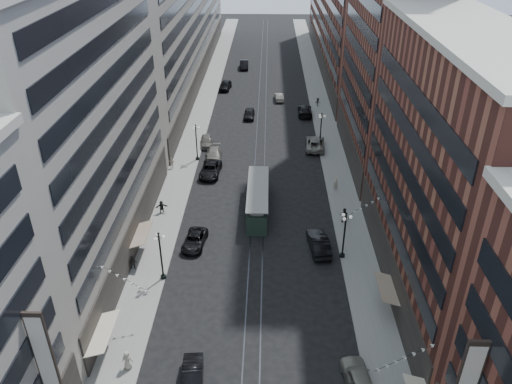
# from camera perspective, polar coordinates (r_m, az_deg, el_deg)

# --- Properties ---
(ground) EXTENTS (220.00, 220.00, 0.00)m
(ground) POSITION_cam_1_polar(r_m,az_deg,el_deg) (78.05, 0.51, 5.20)
(ground) COLOR black
(ground) RESTS_ON ground
(sidewalk_west) EXTENTS (4.00, 180.00, 0.15)m
(sidewalk_west) POSITION_cam_1_polar(r_m,az_deg,el_deg) (88.04, -6.62, 8.00)
(sidewalk_west) COLOR gray
(sidewalk_west) RESTS_ON ground
(sidewalk_east) EXTENTS (4.00, 180.00, 0.15)m
(sidewalk_east) POSITION_cam_1_polar(r_m,az_deg,el_deg) (87.76, 7.89, 7.85)
(sidewalk_east) COLOR gray
(sidewalk_east) RESTS_ON ground
(rail_west) EXTENTS (0.12, 180.00, 0.02)m
(rail_west) POSITION_cam_1_polar(r_m,az_deg,el_deg) (87.24, 0.16, 7.95)
(rail_west) COLOR #2D2D33
(rail_west) RESTS_ON ground
(rail_east) EXTENTS (0.12, 180.00, 0.02)m
(rail_east) POSITION_cam_1_polar(r_m,az_deg,el_deg) (87.23, 1.09, 7.94)
(rail_east) COLOR #2D2D33
(rail_east) RESTS_ON ground
(building_west_mid) EXTENTS (8.00, 36.00, 28.00)m
(building_west_mid) POSITION_cam_1_polar(r_m,az_deg,el_deg) (51.00, -19.59, 6.71)
(building_west_mid) COLOR gray
(building_west_mid) RESTS_ON ground
(building_west_far) EXTENTS (8.00, 90.00, 26.00)m
(building_west_far) POSITION_cam_1_polar(r_m,az_deg,el_deg) (110.18, -8.52, 19.34)
(building_west_far) COLOR gray
(building_west_far) RESTS_ON ground
(building_east_mid) EXTENTS (8.00, 30.00, 24.00)m
(building_east_mid) POSITION_cam_1_polar(r_m,az_deg,el_deg) (46.82, 21.15, 1.60)
(building_east_mid) COLOR brown
(building_east_mid) RESTS_ON ground
(building_east_tower) EXTENTS (8.00, 26.00, 42.00)m
(building_east_tower) POSITION_cam_1_polar(r_m,az_deg,el_deg) (69.74, 15.50, 19.31)
(building_east_tower) COLOR brown
(building_east_tower) RESTS_ON ground
(building_east_far) EXTENTS (8.00, 72.00, 24.00)m
(building_east_far) POSITION_cam_1_polar(r_m,az_deg,el_deg) (118.79, 9.67, 19.52)
(building_east_far) COLOR brown
(building_east_far) RESTS_ON ground
(lamppost_sw_far) EXTENTS (1.03, 1.14, 5.52)m
(lamppost_sw_far) POSITION_cam_1_polar(r_m,az_deg,el_deg) (49.91, -10.83, -7.00)
(lamppost_sw_far) COLOR black
(lamppost_sw_far) RESTS_ON sidewalk_west
(lamppost_sw_mid) EXTENTS (1.03, 1.14, 5.52)m
(lamppost_sw_mid) POSITION_cam_1_polar(r_m,az_deg,el_deg) (72.94, -6.83, 5.80)
(lamppost_sw_mid) COLOR black
(lamppost_sw_mid) RESTS_ON sidewalk_west
(lamppost_se_far) EXTENTS (1.03, 1.14, 5.52)m
(lamppost_se_far) POSITION_cam_1_polar(r_m,az_deg,el_deg) (52.71, 10.07, -4.70)
(lamppost_se_far) COLOR black
(lamppost_se_far) RESTS_ON sidewalk_east
(lamppost_se_mid) EXTENTS (1.03, 1.14, 5.52)m
(lamppost_se_mid) POSITION_cam_1_polar(r_m,az_deg,el_deg) (77.23, 7.41, 7.17)
(lamppost_se_mid) COLOR black
(lamppost_se_mid) RESTS_ON sidewalk_east
(streetcar) EXTENTS (2.54, 11.47, 3.17)m
(streetcar) POSITION_cam_1_polar(r_m,az_deg,el_deg) (60.84, 0.21, -0.91)
(streetcar) COLOR #22362A
(streetcar) RESTS_ON ground
(car_2) EXTENTS (2.71, 5.03, 1.34)m
(car_2) POSITION_cam_1_polar(r_m,az_deg,el_deg) (55.50, -7.03, -5.51)
(car_2) COLOR black
(car_2) RESTS_ON ground
(car_4) EXTENTS (2.67, 5.21, 1.70)m
(car_4) POSITION_cam_1_polar(r_m,az_deg,el_deg) (41.93, 11.69, -20.25)
(car_4) COLOR gray
(car_4) RESTS_ON ground
(car_5) EXTENTS (2.05, 4.68, 1.50)m
(car_5) POSITION_cam_1_polar(r_m,az_deg,el_deg) (41.70, -7.24, -20.30)
(car_5) COLOR black
(car_5) RESTS_ON ground
(pedestrian_1) EXTENTS (0.88, 0.51, 1.77)m
(pedestrian_1) POSITION_cam_1_polar(r_m,az_deg,el_deg) (43.40, -14.51, -18.11)
(pedestrian_1) COLOR #A7A18A
(pedestrian_1) RESTS_ON sidewalk_west
(pedestrian_2) EXTENTS (0.80, 0.48, 1.60)m
(pedestrian_2) POSITION_cam_1_polar(r_m,az_deg,el_deg) (52.93, -13.88, -7.89)
(pedestrian_2) COLOR black
(pedestrian_2) RESTS_ON sidewalk_west
(car_7) EXTENTS (2.97, 5.83, 1.58)m
(car_7) POSITION_cam_1_polar(r_m,az_deg,el_deg) (69.64, -5.23, 2.57)
(car_7) COLOR black
(car_7) RESTS_ON ground
(car_8) EXTENTS (2.45, 5.48, 1.56)m
(car_8) POSITION_cam_1_polar(r_m,az_deg,el_deg) (73.91, -4.85, 4.27)
(car_8) COLOR slate
(car_8) RESTS_ON ground
(car_9) EXTENTS (2.61, 5.31, 1.74)m
(car_9) POSITION_cam_1_polar(r_m,az_deg,el_deg) (103.97, -3.53, 12.07)
(car_9) COLOR black
(car_9) RESTS_ON ground
(car_10) EXTENTS (2.48, 5.60, 1.79)m
(car_10) POSITION_cam_1_polar(r_m,az_deg,el_deg) (54.73, 7.19, -5.81)
(car_10) COLOR black
(car_10) RESTS_ON ground
(car_11) EXTENTS (3.29, 6.31, 1.70)m
(car_11) POSITION_cam_1_polar(r_m,az_deg,el_deg) (77.66, 6.74, 5.54)
(car_11) COLOR gray
(car_11) RESTS_ON ground
(car_12) EXTENTS (2.57, 6.02, 1.73)m
(car_12) POSITION_cam_1_polar(r_m,az_deg,el_deg) (90.81, 5.60, 9.29)
(car_12) COLOR black
(car_12) RESTS_ON ground
(car_13) EXTENTS (1.93, 4.55, 1.53)m
(car_13) POSITION_cam_1_polar(r_m,az_deg,el_deg) (88.97, -0.79, 8.92)
(car_13) COLOR black
(car_13) RESTS_ON ground
(car_14) EXTENTS (1.90, 4.35, 1.39)m
(car_14) POSITION_cam_1_polar(r_m,az_deg,el_deg) (97.69, 2.64, 10.80)
(car_14) COLOR gray
(car_14) RESTS_ON ground
(pedestrian_5) EXTENTS (1.53, 0.84, 1.59)m
(pedestrian_5) POSITION_cam_1_polar(r_m,az_deg,el_deg) (61.54, -10.74, -1.67)
(pedestrian_5) COLOR black
(pedestrian_5) RESTS_ON sidewalk_west
(pedestrian_6) EXTENTS (0.99, 0.46, 1.68)m
(pedestrian_6) POSITION_cam_1_polar(r_m,az_deg,el_deg) (71.77, -9.61, 3.30)
(pedestrian_6) COLOR #B7AA98
(pedestrian_6) RESTS_ON sidewalk_west
(pedestrian_7) EXTENTS (0.99, 0.70, 1.84)m
(pedestrian_7) POSITION_cam_1_polar(r_m,az_deg,el_deg) (59.52, 10.01, -2.63)
(pedestrian_7) COLOR black
(pedestrian_7) RESTS_ON sidewalk_east
(pedestrian_8) EXTENTS (0.70, 0.51, 1.80)m
(pedestrian_8) POSITION_cam_1_polar(r_m,az_deg,el_deg) (66.03, 9.09, 0.93)
(pedestrian_8) COLOR #B6AE97
(pedestrian_8) RESTS_ON sidewalk_east
(pedestrian_9) EXTENTS (1.08, 0.66, 1.57)m
(pedestrian_9) POSITION_cam_1_polar(r_m,az_deg,el_deg) (94.86, 7.06, 10.16)
(pedestrian_9) COLOR black
(pedestrian_9) RESTS_ON sidewalk_east
(car_extra_0) EXTENTS (2.31, 4.61, 1.51)m
(car_extra_0) POSITION_cam_1_polar(r_m,az_deg,el_deg) (78.55, -5.66, 5.82)
(car_extra_0) COLOR #656159
(car_extra_0) RESTS_ON ground
(car_extra_1) EXTENTS (2.04, 5.48, 1.79)m
(car_extra_1) POSITION_cam_1_polar(r_m,az_deg,el_deg) (118.42, -1.36, 14.36)
(car_extra_1) COLOR black
(car_extra_1) RESTS_ON ground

